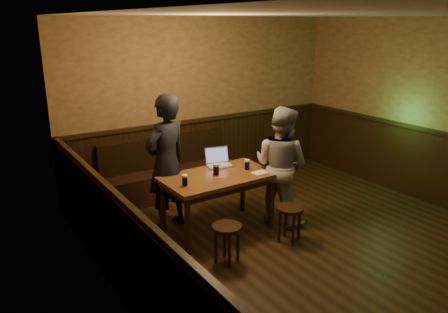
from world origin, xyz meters
TOP-DOWN VIEW (x-y plane):
  - room at (0.00, 0.22)m, footprint 5.04×6.04m
  - bench at (-0.82, 2.75)m, footprint 2.20×0.50m
  - pub_table at (-0.82, 1.26)m, footprint 1.49×0.87m
  - stool_left at (-1.18, 0.49)m, footprint 0.45×0.45m
  - stool_right at (-0.23, 0.48)m, footprint 0.45×0.45m
  - pint_left at (-1.38, 1.13)m, footprint 0.09×0.09m
  - pint_mid at (-0.85, 1.25)m, footprint 0.11×0.11m
  - pint_right at (-0.38, 1.21)m, footprint 0.10×0.10m
  - laptop at (-0.60, 1.60)m, footprint 0.39×0.34m
  - menu at (-0.29, 1.03)m, footprint 0.23×0.16m
  - person_suit at (-1.34, 1.72)m, footprint 0.77×0.62m
  - person_grey at (0.06, 1.03)m, footprint 0.86×0.97m

SIDE VIEW (x-z plane):
  - bench at x=-0.82m, z-range -0.16..0.79m
  - stool_left at x=-1.18m, z-range 0.14..0.61m
  - stool_right at x=-0.23m, z-range 0.14..0.62m
  - pub_table at x=-0.82m, z-range 0.29..1.08m
  - menu at x=-0.29m, z-range 0.79..0.79m
  - person_grey at x=0.06m, z-range 0.00..1.65m
  - laptop at x=-0.60m, z-range 0.73..0.98m
  - pint_left at x=-1.38m, z-range 0.79..0.94m
  - pint_right at x=-0.38m, z-range 0.79..0.94m
  - pint_mid at x=-0.85m, z-range 0.79..0.96m
  - person_suit at x=-1.34m, z-range 0.00..1.85m
  - room at x=0.00m, z-range -0.22..2.62m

